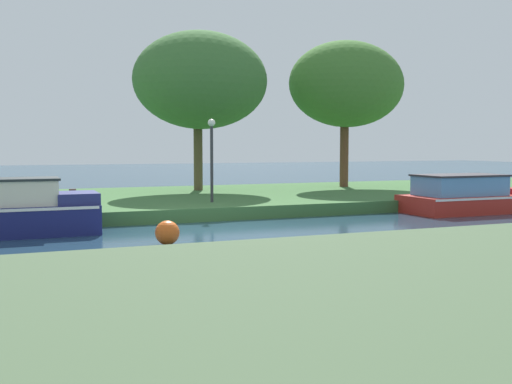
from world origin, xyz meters
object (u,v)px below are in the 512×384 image
Objects in this scene: willow_tree_centre at (347,85)px; lamp_post at (212,149)px; willow_tree_left at (201,81)px; mooring_post_far at (73,200)px; channel_buoy at (167,233)px; red_barge at (464,196)px.

lamp_post is at bearing -148.46° from willow_tree_centre.
willow_tree_left reaches higher than lamp_post.
mooring_post_far is at bearing -132.86° from willow_tree_left.
willow_tree_centre reaches higher than willow_tree_left.
mooring_post_far is (-12.31, -6.00, -4.20)m from willow_tree_centre.
willow_tree_centre is 10.25× the size of mooring_post_far.
lamp_post reaches higher than channel_buoy.
channel_buoy is at bearing -69.51° from mooring_post_far.
lamp_post reaches higher than mooring_post_far.
willow_tree_left is 11.55× the size of channel_buoy.
mooring_post_far is at bearing 110.49° from channel_buoy.
lamp_post is at bearing -103.51° from willow_tree_left.
willow_tree_left is 10.21× the size of mooring_post_far.
lamp_post is 4.85× the size of channel_buoy.
willow_tree_left is 2.38× the size of lamp_post.
willow_tree_centre is 2.39× the size of lamp_post.
willow_tree_left is 12.01m from channel_buoy.
mooring_post_far is at bearing 173.40° from red_barge.
lamp_post is (-8.00, 2.62, 1.57)m from red_barge.
channel_buoy is (-2.86, -5.47, -1.83)m from lamp_post.
willow_tree_centre reaches higher than channel_buoy.
willow_tree_left is (-6.82, 7.51, 4.29)m from red_barge.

